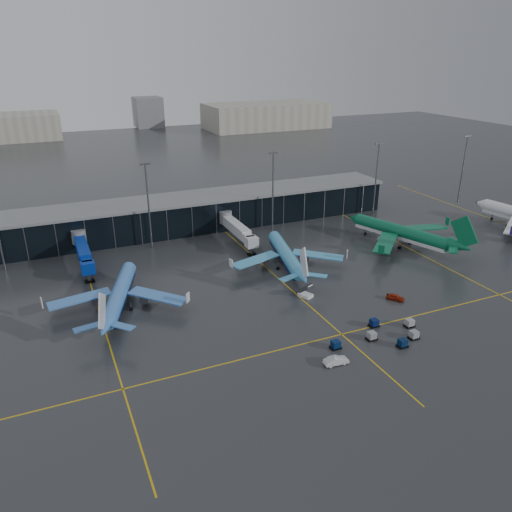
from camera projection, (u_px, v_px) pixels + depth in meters
name	position (u px, v px, depth m)	size (l,w,h in m)	color
ground	(268.00, 312.00, 112.86)	(600.00, 600.00, 0.00)	#282B2D
terminal_pier	(188.00, 213.00, 163.18)	(142.00, 17.00, 10.70)	black
jet_bridges	(83.00, 251.00, 134.41)	(94.00, 27.50, 7.20)	#595B60
flood_masts	(214.00, 195.00, 151.68)	(203.00, 0.50, 25.50)	#595B60
distant_hangars	(171.00, 119.00, 356.35)	(260.00, 71.00, 22.00)	#B2AD99
taxi_lines	(286.00, 285.00, 125.55)	(220.00, 120.00, 0.02)	gold
airliner_arkefly	(119.00, 284.00, 112.74)	(32.84, 37.40, 11.49)	#3F7BCE
airliner_klm_near	(286.00, 247.00, 134.24)	(32.87, 37.44, 11.51)	#409FD2
airliner_aer_lingus	(401.00, 224.00, 148.99)	(37.39, 42.58, 13.09)	#0B6340
baggage_carts	(385.00, 334.00, 102.50)	(21.22, 10.37, 1.70)	black
mobile_airstair	(306.00, 294.00, 119.45)	(3.31, 3.82, 3.45)	white
service_van_red	(395.00, 297.00, 117.90)	(1.72, 4.27, 1.45)	#97210B
service_van_white	(336.00, 361.00, 93.76)	(1.70, 4.86, 1.60)	silver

